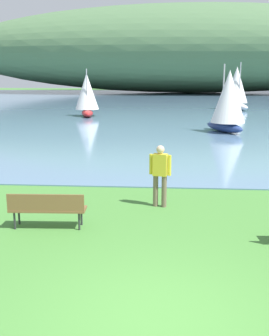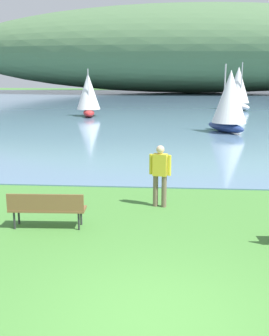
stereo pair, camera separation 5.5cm
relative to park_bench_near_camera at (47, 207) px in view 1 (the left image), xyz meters
The scene contains 8 objects.
ground_plane 4.44m from the park_bench_near_camera, 53.25° to the right, with size 200.00×200.00×0.00m, color #478438.
bay_water 43.77m from the park_bench_near_camera, 86.54° to the left, with size 180.00×80.00×0.04m, color #5B7F9E.
distant_hillside 73.31m from the park_bench_near_camera, 83.94° to the left, with size 92.32×28.00×16.26m, color #4C7047.
park_bench_near_camera is the anchor object (origin of this frame).
person_at_shoreline 3.24m from the park_bench_near_camera, 35.13° to the left, with size 0.60×0.30×1.71m.
sailboat_nearest_to_shore 17.99m from the park_bench_near_camera, 68.45° to the left, with size 2.82×3.59×4.14m.
sailboat_mid_bay 35.11m from the park_bench_near_camera, 73.61° to the left, with size 2.97×4.13×4.67m.
sailboat_toward_hillside 26.30m from the park_bench_near_camera, 98.55° to the left, with size 2.37×3.49×3.96m.
Camera 1 is at (0.09, -5.49, 3.58)m, focal length 43.91 mm.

